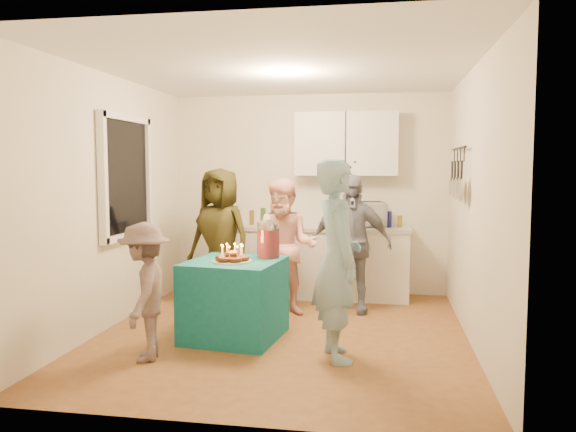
% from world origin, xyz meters
% --- Properties ---
extents(floor, '(4.00, 4.00, 0.00)m').
position_xyz_m(floor, '(0.00, 0.00, 0.00)').
color(floor, brown).
rests_on(floor, ground).
extents(ceiling, '(4.00, 4.00, 0.00)m').
position_xyz_m(ceiling, '(0.00, 0.00, 2.60)').
color(ceiling, white).
rests_on(ceiling, floor).
extents(back_wall, '(3.60, 3.60, 0.00)m').
position_xyz_m(back_wall, '(0.00, 2.00, 1.30)').
color(back_wall, silver).
rests_on(back_wall, floor).
extents(left_wall, '(4.00, 4.00, 0.00)m').
position_xyz_m(left_wall, '(-1.80, 0.00, 1.30)').
color(left_wall, silver).
rests_on(left_wall, floor).
extents(right_wall, '(4.00, 4.00, 0.00)m').
position_xyz_m(right_wall, '(1.80, 0.00, 1.30)').
color(right_wall, silver).
rests_on(right_wall, floor).
extents(window_night, '(0.04, 1.00, 1.20)m').
position_xyz_m(window_night, '(-1.77, 0.30, 1.55)').
color(window_night, black).
rests_on(window_night, left_wall).
extents(counter, '(2.20, 0.58, 0.86)m').
position_xyz_m(counter, '(0.20, 1.70, 0.43)').
color(counter, white).
rests_on(counter, floor).
extents(countertop, '(2.24, 0.62, 0.05)m').
position_xyz_m(countertop, '(0.20, 1.70, 0.89)').
color(countertop, beige).
rests_on(countertop, counter).
extents(upper_cabinet, '(1.30, 0.30, 0.80)m').
position_xyz_m(upper_cabinet, '(0.50, 1.85, 1.95)').
color(upper_cabinet, white).
rests_on(upper_cabinet, back_wall).
extents(pot_rack, '(0.12, 1.00, 0.60)m').
position_xyz_m(pot_rack, '(1.72, 0.70, 1.60)').
color(pot_rack, black).
rests_on(pot_rack, right_wall).
extents(microwave, '(0.63, 0.50, 0.31)m').
position_xyz_m(microwave, '(0.71, 1.70, 1.06)').
color(microwave, white).
rests_on(microwave, countertop).
extents(party_table, '(0.95, 0.95, 0.76)m').
position_xyz_m(party_table, '(-0.43, -0.19, 0.38)').
color(party_table, '#106870').
rests_on(party_table, floor).
extents(donut_cake, '(0.38, 0.38, 0.18)m').
position_xyz_m(donut_cake, '(-0.43, -0.27, 0.85)').
color(donut_cake, '#381C0C').
rests_on(donut_cake, party_table).
extents(punch_jar, '(0.22, 0.22, 0.34)m').
position_xyz_m(punch_jar, '(-0.14, 0.03, 0.93)').
color(punch_jar, red).
rests_on(punch_jar, party_table).
extents(man_birthday, '(0.60, 0.73, 1.73)m').
position_xyz_m(man_birthday, '(0.59, -0.61, 0.87)').
color(man_birthday, '#89B1C8').
rests_on(man_birthday, floor).
extents(woman_back_left, '(0.92, 0.73, 1.64)m').
position_xyz_m(woman_back_left, '(-0.92, 0.99, 0.82)').
color(woman_back_left, '#4C4415').
rests_on(woman_back_left, floor).
extents(woman_back_center, '(0.76, 0.60, 1.53)m').
position_xyz_m(woman_back_center, '(-0.10, 0.75, 0.76)').
color(woman_back_center, '#F1877E').
rests_on(woman_back_center, floor).
extents(woman_back_right, '(0.95, 0.44, 1.58)m').
position_xyz_m(woman_back_right, '(0.61, 1.00, 0.79)').
color(woman_back_right, black).
rests_on(woman_back_right, floor).
extents(child_near_left, '(0.60, 0.85, 1.19)m').
position_xyz_m(child_near_left, '(-1.03, -0.91, 0.59)').
color(child_near_left, brown).
rests_on(child_near_left, floor).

